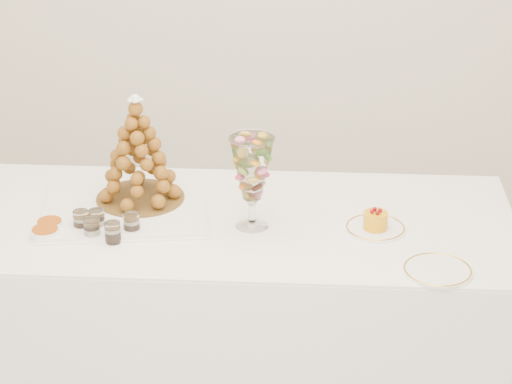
{
  "coord_description": "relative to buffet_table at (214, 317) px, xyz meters",
  "views": [
    {
      "loc": [
        0.32,
        -2.8,
        2.41
      ],
      "look_at": [
        0.08,
        0.22,
        0.97
      ],
      "focal_mm": 70.0,
      "sensor_mm": 36.0,
      "label": 1
    }
  ],
  "objects": [
    {
      "name": "macaron_vase",
      "position": [
        0.15,
        -0.04,
        0.62
      ],
      "size": [
        0.15,
        0.15,
        0.33
      ],
      "color": "white",
      "rests_on": "buffet_table"
    },
    {
      "name": "cake_plate",
      "position": [
        0.57,
        -0.04,
        0.41
      ],
      "size": [
        0.21,
        0.21,
        0.01
      ],
      "primitive_type": "cylinder",
      "color": "white",
      "rests_on": "buffet_table"
    },
    {
      "name": "verrine_e",
      "position": [
        -0.31,
        -0.2,
        0.44
      ],
      "size": [
        0.05,
        0.05,
        0.07
      ],
      "primitive_type": "cylinder",
      "rotation": [
        0.0,
        0.0,
        -0.02
      ],
      "color": "white",
      "rests_on": "buffet_table"
    },
    {
      "name": "verrine_b",
      "position": [
        -0.38,
        -0.11,
        0.45
      ],
      "size": [
        0.07,
        0.07,
        0.07
      ],
      "primitive_type": "cylinder",
      "rotation": [
        0.0,
        0.0,
        0.23
      ],
      "color": "white",
      "rests_on": "buffet_table"
    },
    {
      "name": "ramekin_back",
      "position": [
        -0.55,
        -0.12,
        0.42
      ],
      "size": [
        0.09,
        0.09,
        0.03
      ],
      "primitive_type": "cylinder",
      "color": "white",
      "rests_on": "buffet_table"
    },
    {
      "name": "buffet_table",
      "position": [
        0.0,
        0.0,
        0.0
      ],
      "size": [
        2.16,
        0.9,
        0.82
      ],
      "rotation": [
        0.0,
        0.0,
        0.02
      ],
      "color": "white",
      "rests_on": "ground"
    },
    {
      "name": "verrine_d",
      "position": [
        -0.38,
        -0.18,
        0.45
      ],
      "size": [
        0.06,
        0.06,
        0.07
      ],
      "primitive_type": "cylinder",
      "rotation": [
        0.0,
        0.0,
        0.02
      ],
      "color": "white",
      "rests_on": "buffet_table"
    },
    {
      "name": "spare_plate",
      "position": [
        0.76,
        -0.31,
        0.41
      ],
      "size": [
        0.22,
        0.22,
        0.01
      ],
      "primitive_type": "cylinder",
      "color": "white",
      "rests_on": "buffet_table"
    },
    {
      "name": "mousse_cake",
      "position": [
        0.57,
        -0.04,
        0.45
      ],
      "size": [
        0.08,
        0.08,
        0.07
      ],
      "color": "orange",
      "rests_on": "cake_plate"
    },
    {
      "name": "croquembouche",
      "position": [
        -0.27,
        0.1,
        0.62
      ],
      "size": [
        0.33,
        0.33,
        0.4
      ],
      "rotation": [
        0.0,
        0.0,
        -0.26
      ],
      "color": "brown",
      "rests_on": "lace_tray"
    },
    {
      "name": "lace_tray",
      "position": [
        -0.31,
        0.02,
        0.42
      ],
      "size": [
        0.64,
        0.52,
        0.02
      ],
      "primitive_type": "cube",
      "rotation": [
        0.0,
        0.0,
        0.16
      ],
      "color": "white",
      "rests_on": "buffet_table"
    },
    {
      "name": "verrine_c",
      "position": [
        -0.26,
        -0.13,
        0.45
      ],
      "size": [
        0.06,
        0.06,
        0.08
      ],
      "primitive_type": "cylinder",
      "rotation": [
        0.0,
        0.0,
        -0.16
      ],
      "color": "white",
      "rests_on": "buffet_table"
    },
    {
      "name": "ramekin_front",
      "position": [
        -0.55,
        -0.18,
        0.42
      ],
      "size": [
        0.1,
        0.1,
        0.03
      ],
      "primitive_type": "cylinder",
      "color": "white",
      "rests_on": "buffet_table"
    },
    {
      "name": "verrine_a",
      "position": [
        -0.43,
        -0.12,
        0.45
      ],
      "size": [
        0.06,
        0.06,
        0.07
      ],
      "primitive_type": "cylinder",
      "rotation": [
        0.0,
        0.0,
        -0.03
      ],
      "color": "white",
      "rests_on": "buffet_table"
    }
  ]
}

